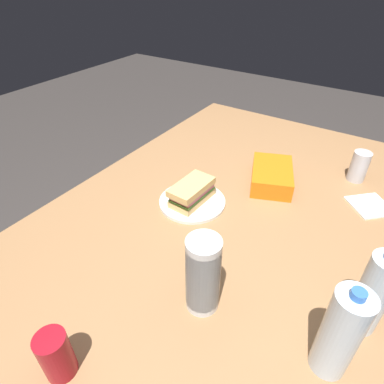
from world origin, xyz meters
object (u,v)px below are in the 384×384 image
at_px(chip_bag, 272,176).
at_px(dining_table, 228,233).
at_px(water_bottle_spare, 373,294).
at_px(soda_can_silver, 359,166).
at_px(paper_plate, 192,202).
at_px(soda_can_red, 56,355).
at_px(water_bottle_tall, 340,334).
at_px(plastic_cup_stack, 203,275).
at_px(sandwich, 192,192).

bearing_deg(chip_bag, dining_table, -29.64).
relative_size(water_bottle_spare, soda_can_silver, 1.98).
xyz_separation_m(paper_plate, soda_can_red, (0.65, 0.09, 0.05)).
distance_m(water_bottle_tall, water_bottle_spare, 0.15).
bearing_deg(paper_plate, soda_can_red, 7.81).
bearing_deg(plastic_cup_stack, chip_bag, -173.98).
xyz_separation_m(dining_table, chip_bag, (-0.28, 0.04, 0.11)).
bearing_deg(water_bottle_tall, sandwich, -119.33).
bearing_deg(water_bottle_spare, soda_can_silver, -167.97).
xyz_separation_m(paper_plate, water_bottle_spare, (0.18, 0.60, 0.11)).
distance_m(soda_can_red, water_bottle_spare, 0.70).
bearing_deg(plastic_cup_stack, paper_plate, -143.15).
distance_m(water_bottle_spare, soda_can_silver, 0.68).
height_order(paper_plate, plastic_cup_stack, plastic_cup_stack).
relative_size(paper_plate, water_bottle_tall, 0.95).
distance_m(sandwich, soda_can_silver, 0.67).
xyz_separation_m(plastic_cup_stack, soda_can_silver, (-0.82, 0.21, -0.05)).
height_order(chip_bag, water_bottle_spare, water_bottle_spare).
distance_m(dining_table, chip_bag, 0.30).
distance_m(water_bottle_tall, plastic_cup_stack, 0.31).
bearing_deg(water_bottle_tall, dining_table, -127.88).
bearing_deg(soda_can_red, soda_can_silver, 161.86).
height_order(paper_plate, soda_can_red, soda_can_red).
relative_size(paper_plate, plastic_cup_stack, 1.08).
height_order(sandwich, plastic_cup_stack, plastic_cup_stack).
height_order(dining_table, paper_plate, paper_plate).
bearing_deg(sandwich, soda_can_silver, 137.02).
xyz_separation_m(water_bottle_tall, soda_can_silver, (-0.81, -0.10, -0.06)).
height_order(paper_plate, water_bottle_spare, water_bottle_spare).
distance_m(paper_plate, water_bottle_tall, 0.66).
relative_size(paper_plate, chip_bag, 1.04).
relative_size(plastic_cup_stack, soda_can_silver, 1.81).
relative_size(dining_table, water_bottle_tall, 7.19).
xyz_separation_m(soda_can_red, water_bottle_spare, (-0.47, 0.51, 0.05)).
distance_m(paper_plate, sandwich, 0.05).
xyz_separation_m(dining_table, soda_can_red, (0.65, -0.06, 0.13)).
bearing_deg(dining_table, chip_bag, 172.19).
height_order(soda_can_red, water_bottle_spare, water_bottle_spare).
relative_size(dining_table, water_bottle_spare, 7.45).
height_order(soda_can_red, soda_can_silver, same).
bearing_deg(chip_bag, sandwich, -55.38).
bearing_deg(soda_can_red, chip_bag, 173.85).
bearing_deg(dining_table, paper_plate, -89.37).
bearing_deg(dining_table, water_bottle_tall, 52.12).
distance_m(paper_plate, chip_bag, 0.34).
bearing_deg(plastic_cup_stack, water_bottle_spare, 114.69).
bearing_deg(sandwich, water_bottle_tall, 60.67).
distance_m(sandwich, water_bottle_tall, 0.65).
bearing_deg(water_bottle_spare, soda_can_red, -47.60).
distance_m(sandwich, plastic_cup_stack, 0.42).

